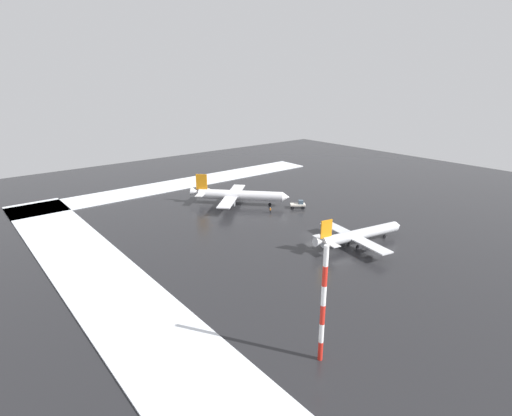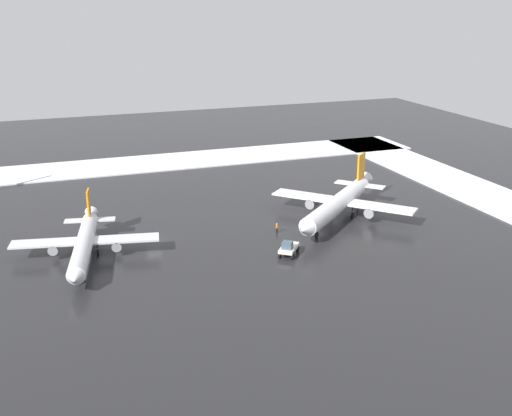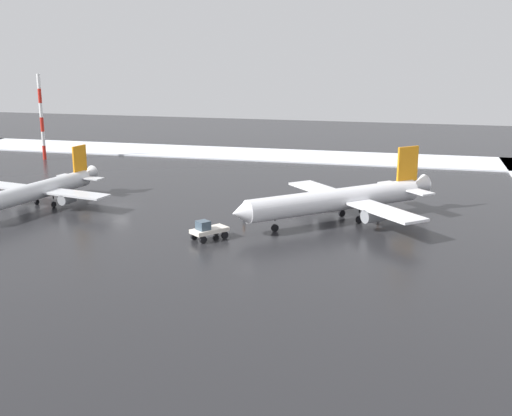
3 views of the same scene
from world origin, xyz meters
The scene contains 9 objects.
ground_plane centered at (0.00, 0.00, 0.00)m, with size 240.00×240.00×0.00m, color #232326.
snow_bank_far centered at (0.00, -50.00, 0.15)m, with size 152.00×16.00×0.30m, color white.
snow_bank_left centered at (-67.00, 0.00, 0.15)m, with size 14.00×116.00×0.30m, color white.
airplane_distant_tail centered at (-32.90, 1.04, 3.13)m, with size 25.60×24.38×9.46m.
airplane_parked_portside centered at (11.23, 4.34, 2.64)m, with size 22.36×26.73×7.98m.
pushback_tug centered at (-18.12, 13.33, 1.28)m, with size 4.55×4.98×2.50m.
ground_crew_by_nose_gear centered at (-20.15, 3.54, 0.97)m, with size 0.36×0.36×1.71m.
ground_crew_beside_wing centered at (-38.02, -1.27, 0.97)m, with size 0.36×0.36×1.71m.
antenna_mast centered at (33.49, -33.72, 8.89)m, with size 0.70×0.70×17.78m.
Camera 1 is at (64.66, -70.86, 38.46)m, focal length 28.00 mm.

